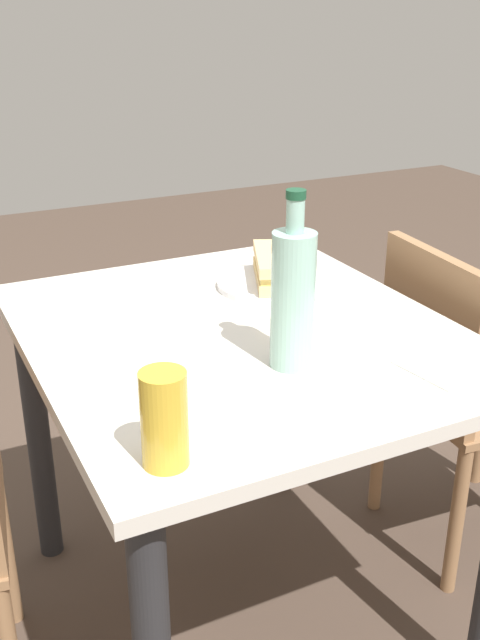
# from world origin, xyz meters

# --- Properties ---
(ground_plane) EXTENTS (8.00, 8.00, 0.00)m
(ground_plane) POSITION_xyz_m (0.00, 0.00, 0.00)
(ground_plane) COLOR #47382D
(dining_table) EXTENTS (0.97, 0.84, 0.76)m
(dining_table) POSITION_xyz_m (0.00, 0.00, 0.63)
(dining_table) COLOR beige
(dining_table) RESTS_ON ground
(chair_far) EXTENTS (0.43, 0.43, 0.84)m
(chair_far) POSITION_xyz_m (-0.01, 0.62, 0.48)
(chair_far) COLOR #936B47
(chair_far) RESTS_ON ground
(plate_near) EXTENTS (0.25, 0.25, 0.01)m
(plate_near) POSITION_xyz_m (-0.19, 0.17, 0.76)
(plate_near) COLOR white
(plate_near) RESTS_ON dining_table
(baguette_sandwich_near) EXTENTS (0.23, 0.15, 0.07)m
(baguette_sandwich_near) POSITION_xyz_m (-0.19, 0.17, 0.80)
(baguette_sandwich_near) COLOR #DBB77A
(baguette_sandwich_near) RESTS_ON plate_near
(knife_near) EXTENTS (0.18, 0.06, 0.01)m
(knife_near) POSITION_xyz_m (-0.17, 0.23, 0.77)
(knife_near) COLOR silver
(knife_near) RESTS_ON plate_near
(water_bottle) EXTENTS (0.08, 0.08, 0.33)m
(water_bottle) POSITION_xyz_m (0.19, 0.01, 0.89)
(water_bottle) COLOR #99C6B7
(water_bottle) RESTS_ON dining_table
(beer_glass) EXTENTS (0.07, 0.07, 0.15)m
(beer_glass) POSITION_xyz_m (0.39, -0.31, 0.83)
(beer_glass) COLOR gold
(beer_glass) RESTS_ON dining_table
(paper_napkin) EXTENTS (0.16, 0.16, 0.00)m
(paper_napkin) POSITION_xyz_m (0.32, 0.26, 0.76)
(paper_napkin) COLOR white
(paper_napkin) RESTS_ON dining_table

